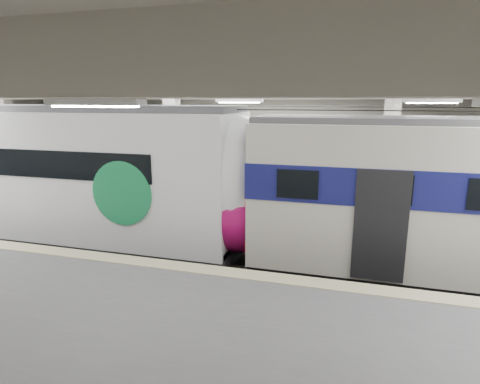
% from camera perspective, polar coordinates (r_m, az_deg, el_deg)
% --- Properties ---
extents(station_hall, '(36.00, 24.00, 5.75)m').
position_cam_1_polar(station_hall, '(10.55, -5.69, 3.46)').
color(station_hall, black).
rests_on(station_hall, ground).
extents(modern_emu, '(15.08, 3.11, 4.80)m').
position_cam_1_polar(modern_emu, '(14.67, -21.48, 1.80)').
color(modern_emu, white).
rests_on(modern_emu, ground).
extents(far_train, '(12.92, 3.11, 4.14)m').
position_cam_1_polar(far_train, '(18.44, -5.82, 4.09)').
color(far_train, white).
rests_on(far_train, ground).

